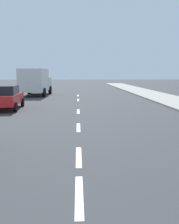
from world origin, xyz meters
The scene contains 9 objects.
ground_plane centered at (0.00, 20.00, 0.00)m, with size 160.00×160.00×0.00m, color #38383A.
lane_stripe_2 centered at (0.00, 9.10, 0.00)m, with size 0.16×1.80×0.01m, color white.
lane_stripe_3 centered at (0.00, 11.43, 0.00)m, with size 0.16×1.80×0.01m, color white.
lane_stripe_4 centered at (0.00, 15.39, 0.00)m, with size 0.16×1.80×0.01m, color white.
lane_stripe_5 centered at (0.00, 20.12, 0.00)m, with size 0.16×1.80×0.01m, color white.
lane_stripe_6 centered at (0.00, 27.05, 0.00)m, with size 0.16×1.80×0.01m, color white.
lane_stripe_7 centered at (0.00, 31.58, 0.00)m, with size 0.16×1.80×0.01m, color white.
parked_car_red centered at (-4.77, 21.33, 0.84)m, with size 2.08×4.15×1.57m.
delivery_truck centered at (-4.52, 31.96, 1.50)m, with size 2.90×6.35×2.80m.
Camera 1 is at (-0.01, 4.41, 2.36)m, focal length 40.90 mm.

